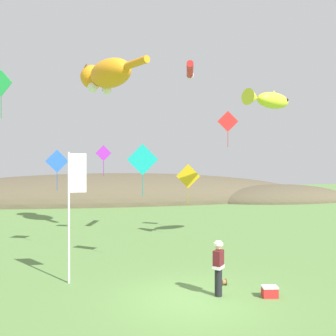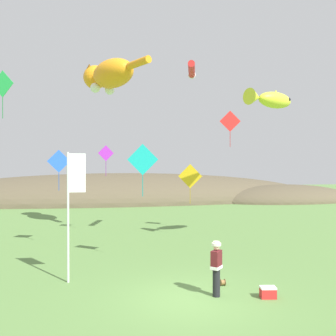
# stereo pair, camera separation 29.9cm
# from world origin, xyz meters

# --- Properties ---
(ground_plane) EXTENTS (120.00, 120.00, 0.00)m
(ground_plane) POSITION_xyz_m (0.00, 0.00, 0.00)
(ground_plane) COLOR #5B8442
(distant_hill_ridge) EXTENTS (52.43, 16.15, 6.44)m
(distant_hill_ridge) POSITION_xyz_m (1.98, 32.61, 0.00)
(distant_hill_ridge) COLOR brown
(distant_hill_ridge) RESTS_ON ground
(festival_attendant) EXTENTS (0.47, 0.49, 1.77)m
(festival_attendant) POSITION_xyz_m (0.82, 0.10, 0.95)
(festival_attendant) COLOR black
(festival_attendant) RESTS_ON ground
(kite_spool) EXTENTS (0.16, 0.23, 0.23)m
(kite_spool) POSITION_xyz_m (1.38, 1.08, 0.11)
(kite_spool) COLOR olive
(kite_spool) RESTS_ON ground
(picnic_cooler) EXTENTS (0.54, 0.40, 0.36)m
(picnic_cooler) POSITION_xyz_m (2.39, -0.35, 0.18)
(picnic_cooler) COLOR red
(picnic_cooler) RESTS_ON ground
(festival_banner_pole) EXTENTS (0.66, 0.08, 4.69)m
(festival_banner_pole) POSITION_xyz_m (-3.81, 2.49, 3.07)
(festival_banner_pole) COLOR silver
(festival_banner_pole) RESTS_ON ground
(kite_giant_cat) EXTENTS (3.78, 6.12, 2.04)m
(kite_giant_cat) POSITION_xyz_m (-2.14, 12.33, 9.82)
(kite_giant_cat) COLOR orange
(kite_fish_windsock) EXTENTS (3.22, 2.10, 0.97)m
(kite_fish_windsock) POSITION_xyz_m (5.92, 6.62, 7.61)
(kite_fish_windsock) COLOR yellow
(kite_tube_streamer) EXTENTS (1.03, 2.46, 0.44)m
(kite_tube_streamer) POSITION_xyz_m (2.13, 8.22, 9.35)
(kite_tube_streamer) COLOR red
(kite_diamond_teal) EXTENTS (1.28, 0.42, 2.23)m
(kite_diamond_teal) POSITION_xyz_m (-1.02, 4.39, 4.43)
(kite_diamond_teal) COLOR #19BFBF
(kite_diamond_gold) EXTENTS (1.28, 0.64, 2.32)m
(kite_diamond_gold) POSITION_xyz_m (2.46, 9.83, 3.54)
(kite_diamond_gold) COLOR yellow
(kite_diamond_green) EXTENTS (1.01, 0.60, 2.06)m
(kite_diamond_green) POSITION_xyz_m (-6.89, 5.79, 7.68)
(kite_diamond_green) COLOR green
(kite_diamond_violet) EXTENTS (0.94, 0.22, 1.86)m
(kite_diamond_violet) POSITION_xyz_m (-2.35, 11.38, 4.90)
(kite_diamond_violet) COLOR purple
(kite_diamond_red) EXTENTS (1.23, 0.23, 2.14)m
(kite_diamond_red) POSITION_xyz_m (4.82, 9.55, 6.77)
(kite_diamond_red) COLOR red
(kite_diamond_blue) EXTENTS (1.12, 0.25, 2.05)m
(kite_diamond_blue) POSITION_xyz_m (-4.78, 8.13, 4.39)
(kite_diamond_blue) COLOR blue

